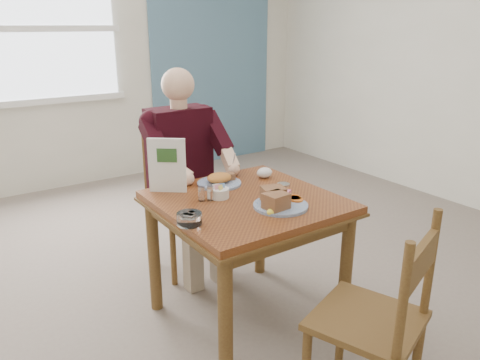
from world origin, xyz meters
TOP-DOWN VIEW (x-y plane):
  - floor at (0.00, 0.00)m, footprint 6.00×6.00m
  - wall_back at (0.00, 3.00)m, footprint 5.50×0.00m
  - accent_panel at (1.60, 2.98)m, footprint 1.60×0.02m
  - lemon_wedge at (-0.03, -0.26)m, footprint 0.07×0.06m
  - napkin at (0.30, 0.23)m, footprint 0.12×0.11m
  - metal_dish at (0.30, 0.06)m, footprint 0.08×0.08m
  - window at (-0.40, 2.97)m, footprint 1.72×0.04m
  - table at (0.00, 0.00)m, footprint 0.92×0.92m
  - chair_far at (0.00, 0.80)m, footprint 0.42×0.42m
  - chair_near at (0.04, -0.89)m, footprint 0.54×0.54m
  - diner at (0.00, 0.71)m, footprint 0.53×0.56m
  - near_plate at (0.06, -0.19)m, footprint 0.31×0.30m
  - far_plate at (0.00, 0.28)m, footprint 0.28×0.28m
  - caddy at (-0.12, 0.09)m, footprint 0.12×0.12m
  - shakers at (-0.20, 0.09)m, footprint 0.09×0.07m
  - creamer at (-0.42, -0.13)m, footprint 0.13×0.13m
  - menu at (-0.30, 0.33)m, footprint 0.17×0.14m

SIDE VIEW (x-z plane):
  - floor at x=0.00m, z-range 0.00..0.00m
  - chair_far at x=0.00m, z-range 0.00..0.95m
  - chair_near at x=0.04m, z-range 0.00..0.95m
  - table at x=0.00m, z-range 0.26..1.01m
  - metal_dish at x=0.30m, z-range 0.75..0.76m
  - lemon_wedge at x=-0.03m, z-range 0.75..0.78m
  - far_plate at x=0.00m, z-range 0.74..0.81m
  - caddy at x=-0.12m, z-range 0.74..0.82m
  - creamer at x=-0.42m, z-range 0.75..0.81m
  - napkin at x=0.30m, z-range 0.75..0.81m
  - near_plate at x=0.06m, z-range 0.74..0.83m
  - shakers at x=-0.20m, z-range 0.75..0.83m
  - diner at x=0.00m, z-range 0.12..1.50m
  - menu at x=-0.30m, z-range 0.75..1.06m
  - accent_panel at x=1.60m, z-range 0.00..2.80m
  - wall_back at x=0.00m, z-range -1.35..4.15m
  - window at x=-0.40m, z-range 0.89..2.31m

